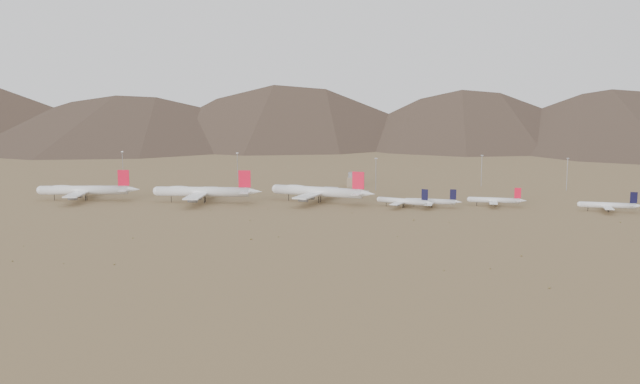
% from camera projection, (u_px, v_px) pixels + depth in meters
% --- Properties ---
extents(ground, '(3000.00, 3000.00, 0.00)m').
position_uv_depth(ground, '(287.00, 211.00, 464.86)').
color(ground, '#92724B').
rests_on(ground, ground).
extents(mountain_ridge, '(4400.00, 1000.00, 300.00)m').
position_uv_depth(mountain_ridge, '(383.00, 50.00, 1323.11)').
color(mountain_ridge, brown).
rests_on(mountain_ridge, ground).
extents(widebody_west, '(73.25, 57.15, 21.91)m').
position_uv_depth(widebody_west, '(85.00, 190.00, 507.10)').
color(widebody_west, white).
rests_on(widebody_west, ground).
extents(widebody_centre, '(77.60, 59.83, 23.05)m').
position_uv_depth(widebody_centre, '(203.00, 191.00, 497.02)').
color(widebody_centre, white).
rests_on(widebody_centre, ground).
extents(widebody_east, '(76.28, 60.06, 23.07)m').
position_uv_depth(widebody_east, '(318.00, 191.00, 497.54)').
color(widebody_east, white).
rests_on(widebody_east, ground).
extents(narrowbody_a, '(39.09, 29.19, 13.46)m').
position_uv_depth(narrowbody_a, '(404.00, 201.00, 477.10)').
color(narrowbody_a, white).
rests_on(narrowbody_a, ground).
extents(narrowbody_b, '(38.49, 27.77, 12.71)m').
position_uv_depth(narrowbody_b, '(432.00, 201.00, 478.00)').
color(narrowbody_b, white).
rests_on(narrowbody_b, ground).
extents(narrowbody_c, '(39.67, 28.53, 13.09)m').
position_uv_depth(narrowbody_c, '(496.00, 200.00, 482.24)').
color(narrowbody_c, white).
rests_on(narrowbody_c, ground).
extents(narrowbody_d, '(40.73, 29.34, 13.44)m').
position_uv_depth(narrowbody_d, '(609.00, 205.00, 460.80)').
color(narrowbody_d, white).
rests_on(narrowbody_d, ground).
extents(control_tower, '(8.00, 8.00, 12.00)m').
position_uv_depth(control_tower, '(352.00, 180.00, 576.84)').
color(control_tower, gray).
rests_on(control_tower, ground).
extents(mast_far_west, '(2.00, 0.60, 25.70)m').
position_uv_depth(mast_far_west, '(123.00, 165.00, 613.51)').
color(mast_far_west, gray).
rests_on(mast_far_west, ground).
extents(mast_west, '(2.00, 0.60, 25.70)m').
position_uv_depth(mast_west, '(237.00, 166.00, 601.17)').
color(mast_west, gray).
rests_on(mast_west, ground).
extents(mast_centre, '(2.00, 0.60, 25.70)m').
position_uv_depth(mast_centre, '(376.00, 173.00, 555.09)').
color(mast_centre, gray).
rests_on(mast_centre, ground).
extents(mast_east, '(2.00, 0.60, 25.70)m').
position_uv_depth(mast_east, '(482.00, 169.00, 579.97)').
color(mast_east, gray).
rests_on(mast_east, ground).
extents(mast_far_east, '(2.00, 0.60, 25.70)m').
position_uv_depth(mast_far_east, '(567.00, 172.00, 556.17)').
color(mast_far_east, gray).
rests_on(mast_far_east, ground).
extents(desert_scrub, '(442.77, 168.87, 0.84)m').
position_uv_depth(desert_scrub, '(254.00, 238.00, 380.04)').
color(desert_scrub, olive).
rests_on(desert_scrub, ground).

